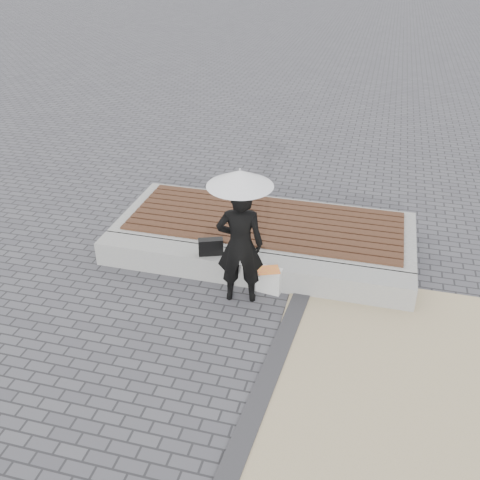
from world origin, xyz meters
name	(u,v)px	position (x,y,z in m)	size (l,w,h in m)	color
ground	(219,346)	(0.00, 0.00, 0.00)	(80.00, 80.00, 0.00)	#4A494E
terrazzo_zone	(480,424)	(3.20, -0.50, 0.01)	(5.00, 5.00, 0.02)	tan
edging_band	(266,382)	(0.75, -0.50, 0.02)	(0.25, 5.20, 0.04)	#323134
seating_ledge	(248,269)	(0.00, 1.60, 0.20)	(5.00, 0.45, 0.40)	#979893
timber_platform	(265,232)	(0.00, 2.80, 0.20)	(5.00, 2.00, 0.40)	#ABACA6
timber_decking	(266,221)	(0.00, 2.80, 0.42)	(4.60, 1.80, 0.04)	#523020
woman	(240,245)	(-0.01, 1.11, 0.92)	(0.67, 0.44, 1.83)	black
parasol	(240,178)	(-0.01, 1.11, 1.94)	(0.90, 0.90, 1.16)	#BBBCC1
handbag	(211,247)	(-0.59, 1.56, 0.53)	(0.38, 0.13, 0.27)	black
canvas_tote	(269,280)	(0.37, 1.38, 0.21)	(0.39, 0.16, 0.41)	silver
magazine	(268,270)	(0.37, 1.33, 0.42)	(0.33, 0.24, 0.01)	#F62834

